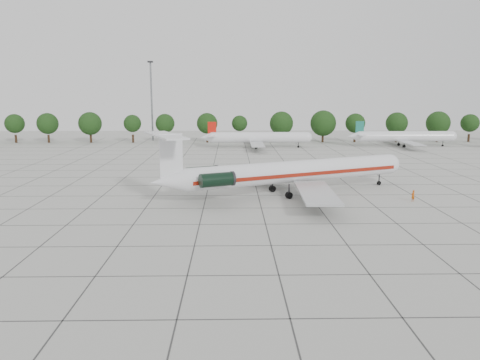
{
  "coord_description": "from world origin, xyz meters",
  "views": [
    {
      "loc": [
        -4.12,
        -62.52,
        15.79
      ],
      "look_at": [
        -2.91,
        2.38,
        3.5
      ],
      "focal_mm": 35.0,
      "sensor_mm": 36.0,
      "label": 1
    }
  ],
  "objects_px": {
    "bg_airliner_c": "(259,138)",
    "bg_airliner_d": "(405,137)",
    "ground_crew": "(413,196)",
    "main_airliner": "(284,172)",
    "floodlight_mast": "(151,96)"
  },
  "relations": [
    {
      "from": "ground_crew",
      "to": "bg_airliner_c",
      "type": "distance_m",
      "value": 69.29
    },
    {
      "from": "bg_airliner_c",
      "to": "ground_crew",
      "type": "bearing_deg",
      "value": -74.31
    },
    {
      "from": "ground_crew",
      "to": "bg_airliner_d",
      "type": "bearing_deg",
      "value": -135.28
    },
    {
      "from": "ground_crew",
      "to": "bg_airliner_c",
      "type": "relative_size",
      "value": 0.06
    },
    {
      "from": "main_airliner",
      "to": "bg_airliner_d",
      "type": "relative_size",
      "value": 1.47
    },
    {
      "from": "ground_crew",
      "to": "bg_airliner_d",
      "type": "height_order",
      "value": "bg_airliner_d"
    },
    {
      "from": "main_airliner",
      "to": "bg_airliner_d",
      "type": "bearing_deg",
      "value": 33.46
    },
    {
      "from": "bg_airliner_c",
      "to": "floodlight_mast",
      "type": "height_order",
      "value": "floodlight_mast"
    },
    {
      "from": "main_airliner",
      "to": "floodlight_mast",
      "type": "distance_m",
      "value": 90.92
    },
    {
      "from": "main_airliner",
      "to": "bg_airliner_c",
      "type": "height_order",
      "value": "main_airliner"
    },
    {
      "from": "bg_airliner_c",
      "to": "bg_airliner_d",
      "type": "relative_size",
      "value": 1.0
    },
    {
      "from": "bg_airliner_d",
      "to": "floodlight_mast",
      "type": "xyz_separation_m",
      "value": [
        -76.41,
        19.33,
        11.37
      ]
    },
    {
      "from": "ground_crew",
      "to": "bg_airliner_d",
      "type": "relative_size",
      "value": 0.06
    },
    {
      "from": "main_airliner",
      "to": "bg_airliner_c",
      "type": "xyz_separation_m",
      "value": [
        -0.37,
        61.9,
        -0.68
      ]
    },
    {
      "from": "bg_airliner_d",
      "to": "floodlight_mast",
      "type": "distance_m",
      "value": 79.64
    }
  ]
}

